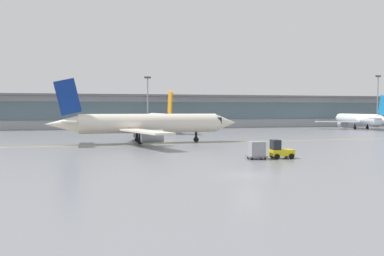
{
  "coord_description": "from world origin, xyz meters",
  "views": [
    {
      "loc": [
        -11.73,
        -30.16,
        5.56
      ],
      "look_at": [
        -0.31,
        19.67,
        3.0
      ],
      "focal_mm": 36.11,
      "sensor_mm": 36.0,
      "label": 1
    }
  ],
  "objects_px": {
    "taxiing_regional_jet": "(147,124)",
    "apron_light_mast_1": "(148,100)",
    "gate_airplane_1": "(160,120)",
    "baggage_tug": "(280,150)",
    "apron_light_mast_2": "(378,99)",
    "cargo_dolly_lead": "(257,149)",
    "gate_airplane_2": "(359,119)"
  },
  "relations": [
    {
      "from": "taxiing_regional_jet",
      "to": "baggage_tug",
      "type": "relative_size",
      "value": 11.67
    },
    {
      "from": "gate_airplane_2",
      "to": "apron_light_mast_2",
      "type": "height_order",
      "value": "apron_light_mast_2"
    },
    {
      "from": "taxiing_regional_jet",
      "to": "baggage_tug",
      "type": "height_order",
      "value": "taxiing_regional_jet"
    },
    {
      "from": "gate_airplane_1",
      "to": "gate_airplane_2",
      "type": "bearing_deg",
      "value": -94.0
    },
    {
      "from": "apron_light_mast_1",
      "to": "apron_light_mast_2",
      "type": "relative_size",
      "value": 0.9
    },
    {
      "from": "gate_airplane_1",
      "to": "gate_airplane_2",
      "type": "xyz_separation_m",
      "value": [
        55.35,
        -0.6,
        -0.19
      ]
    },
    {
      "from": "gate_airplane_1",
      "to": "baggage_tug",
      "type": "height_order",
      "value": "gate_airplane_1"
    },
    {
      "from": "taxiing_regional_jet",
      "to": "apron_light_mast_1",
      "type": "relative_size",
      "value": 2.17
    },
    {
      "from": "gate_airplane_2",
      "to": "taxiing_regional_jet",
      "type": "height_order",
      "value": "taxiing_regional_jet"
    },
    {
      "from": "cargo_dolly_lead",
      "to": "apron_light_mast_2",
      "type": "distance_m",
      "value": 93.73
    },
    {
      "from": "gate_airplane_1",
      "to": "taxiing_regional_jet",
      "type": "relative_size",
      "value": 0.94
    },
    {
      "from": "apron_light_mast_1",
      "to": "cargo_dolly_lead",
      "type": "bearing_deg",
      "value": -85.93
    },
    {
      "from": "baggage_tug",
      "to": "apron_light_mast_1",
      "type": "xyz_separation_m",
      "value": [
        -7.4,
        65.92,
        6.96
      ]
    },
    {
      "from": "taxiing_regional_jet",
      "to": "cargo_dolly_lead",
      "type": "xyz_separation_m",
      "value": [
        9.57,
        -22.69,
        -2.03
      ]
    },
    {
      "from": "gate_airplane_1",
      "to": "taxiing_regional_jet",
      "type": "bearing_deg",
      "value": 164.95
    },
    {
      "from": "apron_light_mast_2",
      "to": "baggage_tug",
      "type": "bearing_deg",
      "value": -134.68
    },
    {
      "from": "gate_airplane_1",
      "to": "cargo_dolly_lead",
      "type": "height_order",
      "value": "gate_airplane_1"
    },
    {
      "from": "baggage_tug",
      "to": "apron_light_mast_2",
      "type": "bearing_deg",
      "value": 47.91
    },
    {
      "from": "gate_airplane_1",
      "to": "apron_light_mast_1",
      "type": "relative_size",
      "value": 2.03
    },
    {
      "from": "gate_airplane_1",
      "to": "apron_light_mast_1",
      "type": "xyz_separation_m",
      "value": [
        -1.65,
        11.42,
        4.96
      ]
    },
    {
      "from": "gate_airplane_1",
      "to": "apron_light_mast_1",
      "type": "distance_m",
      "value": 12.56
    },
    {
      "from": "cargo_dolly_lead",
      "to": "apron_light_mast_2",
      "type": "bearing_deg",
      "value": 46.67
    },
    {
      "from": "cargo_dolly_lead",
      "to": "apron_light_mast_1",
      "type": "height_order",
      "value": "apron_light_mast_1"
    },
    {
      "from": "gate_airplane_1",
      "to": "taxiing_regional_jet",
      "type": "distance_m",
      "value": 32.36
    },
    {
      "from": "baggage_tug",
      "to": "gate_airplane_2",
      "type": "bearing_deg",
      "value": 49.97
    },
    {
      "from": "cargo_dolly_lead",
      "to": "gate_airplane_1",
      "type": "bearing_deg",
      "value": 95.78
    },
    {
      "from": "baggage_tug",
      "to": "apron_light_mast_1",
      "type": "relative_size",
      "value": 0.19
    },
    {
      "from": "gate_airplane_1",
      "to": "gate_airplane_2",
      "type": "distance_m",
      "value": 55.36
    },
    {
      "from": "taxiing_regional_jet",
      "to": "gate_airplane_2",
      "type": "bearing_deg",
      "value": 24.86
    },
    {
      "from": "gate_airplane_2",
      "to": "baggage_tug",
      "type": "height_order",
      "value": "gate_airplane_2"
    },
    {
      "from": "apron_light_mast_1",
      "to": "baggage_tug",
      "type": "bearing_deg",
      "value": -83.59
    },
    {
      "from": "taxiing_regional_jet",
      "to": "apron_light_mast_1",
      "type": "xyz_separation_m",
      "value": [
        4.9,
        43.11,
        4.76
      ]
    }
  ]
}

